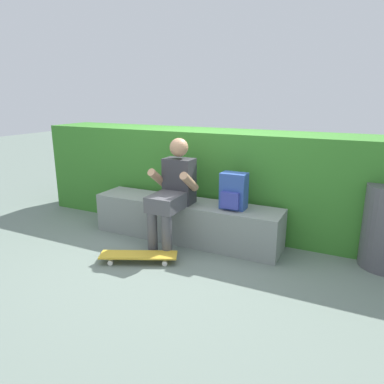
# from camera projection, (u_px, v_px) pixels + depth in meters

# --- Properties ---
(ground_plane) EXTENTS (24.00, 24.00, 0.00)m
(ground_plane) POSITION_uv_depth(u_px,v_px,m) (172.00, 250.00, 4.01)
(ground_plane) COLOR slate
(bench_main) EXTENTS (2.29, 0.47, 0.48)m
(bench_main) POSITION_uv_depth(u_px,v_px,m) (186.00, 220.00, 4.25)
(bench_main) COLOR gray
(bench_main) RESTS_ON ground
(person_skater) EXTENTS (0.49, 0.62, 1.23)m
(person_skater) POSITION_uv_depth(u_px,v_px,m) (173.00, 189.00, 3.97)
(person_skater) COLOR #333338
(person_skater) RESTS_ON ground
(skateboard_near_person) EXTENTS (0.81, 0.52, 0.09)m
(skateboard_near_person) POSITION_uv_depth(u_px,v_px,m) (139.00, 255.00, 3.70)
(skateboard_near_person) COLOR gold
(skateboard_near_person) RESTS_ON ground
(backpack_on_bench) EXTENTS (0.28, 0.23, 0.40)m
(backpack_on_bench) POSITION_uv_depth(u_px,v_px,m) (233.00, 192.00, 3.88)
(backpack_on_bench) COLOR #2D4C99
(backpack_on_bench) RESTS_ON bench_main
(hedge_row) EXTENTS (5.73, 0.74, 1.25)m
(hedge_row) POSITION_uv_depth(u_px,v_px,m) (242.00, 181.00, 4.53)
(hedge_row) COLOR #357A29
(hedge_row) RESTS_ON ground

